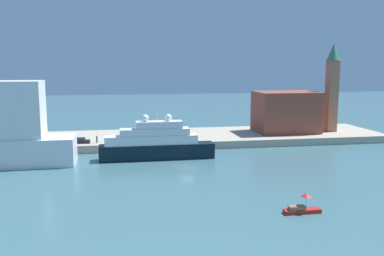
# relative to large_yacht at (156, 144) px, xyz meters

# --- Properties ---
(ground) EXTENTS (400.00, 400.00, 0.00)m
(ground) POSITION_rel_large_yacht_xyz_m (5.26, -8.25, -3.22)
(ground) COLOR #3D6670
(quay_dock) EXTENTS (110.00, 22.30, 1.79)m
(quay_dock) POSITION_rel_large_yacht_xyz_m (5.26, 18.90, -2.33)
(quay_dock) COLOR #ADA38E
(quay_dock) RESTS_ON ground
(large_yacht) EXTENTS (23.76, 3.92, 11.54)m
(large_yacht) POSITION_rel_large_yacht_xyz_m (0.00, 0.00, 0.00)
(large_yacht) COLOR black
(large_yacht) RESTS_ON ground
(small_motorboat) EXTENTS (5.00, 1.42, 2.71)m
(small_motorboat) POSITION_rel_large_yacht_xyz_m (16.19, -35.48, -2.46)
(small_motorboat) COLOR #B22319
(small_motorboat) RESTS_ON ground
(work_barge) EXTENTS (5.09, 1.48, 0.78)m
(work_barge) POSITION_rel_large_yacht_xyz_m (-22.55, 3.05, -2.83)
(work_barge) COLOR olive
(work_barge) RESTS_ON ground
(harbor_building) EXTENTS (15.67, 11.44, 10.67)m
(harbor_building) POSITION_rel_large_yacht_xyz_m (36.09, 18.39, 3.90)
(harbor_building) COLOR brown
(harbor_building) RESTS_ON quay_dock
(bell_tower) EXTENTS (3.44, 3.44, 23.19)m
(bell_tower) POSITION_rel_large_yacht_xyz_m (48.37, 17.34, 11.25)
(bell_tower) COLOR #9E664C
(bell_tower) RESTS_ON quay_dock
(parked_car) EXTENTS (4.30, 1.82, 1.29)m
(parked_car) POSITION_rel_large_yacht_xyz_m (-16.17, 11.09, -0.88)
(parked_car) COLOR black
(parked_car) RESTS_ON quay_dock
(person_figure) EXTENTS (0.36, 0.36, 1.76)m
(person_figure) POSITION_rel_large_yacht_xyz_m (-12.45, 10.97, -0.62)
(person_figure) COLOR #4C4C4C
(person_figure) RESTS_ON quay_dock
(mooring_bollard) EXTENTS (0.45, 0.45, 0.87)m
(mooring_bollard) POSITION_rel_large_yacht_xyz_m (6.17, 8.76, -1.00)
(mooring_bollard) COLOR black
(mooring_bollard) RESTS_ON quay_dock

